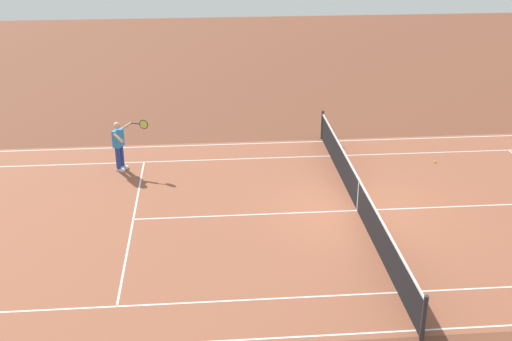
# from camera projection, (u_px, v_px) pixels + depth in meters

# --- Properties ---
(ground_plane) EXTENTS (60.00, 60.00, 0.00)m
(ground_plane) POSITION_uv_depth(u_px,v_px,m) (357.00, 211.00, 18.64)
(ground_plane) COLOR brown
(court_slab) EXTENTS (24.20, 11.40, 0.00)m
(court_slab) POSITION_uv_depth(u_px,v_px,m) (357.00, 211.00, 18.64)
(court_slab) COLOR #935138
(court_slab) RESTS_ON ground_plane
(court_line_markings) EXTENTS (23.85, 11.05, 0.01)m
(court_line_markings) POSITION_uv_depth(u_px,v_px,m) (357.00, 210.00, 18.63)
(court_line_markings) COLOR white
(court_line_markings) RESTS_ON ground_plane
(tennis_net) EXTENTS (0.10, 11.70, 1.08)m
(tennis_net) POSITION_uv_depth(u_px,v_px,m) (358.00, 195.00, 18.44)
(tennis_net) COLOR #2D2D33
(tennis_net) RESTS_ON ground_plane
(tennis_player_near) EXTENTS (1.18, 0.74, 1.70)m
(tennis_player_near) POSITION_uv_depth(u_px,v_px,m) (120.00, 143.00, 20.96)
(tennis_player_near) COLOR navy
(tennis_player_near) RESTS_ON ground_plane
(tennis_ball) EXTENTS (0.07, 0.07, 0.07)m
(tennis_ball) POSITION_uv_depth(u_px,v_px,m) (435.00, 162.00, 21.84)
(tennis_ball) COLOR #CCE01E
(tennis_ball) RESTS_ON ground_plane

